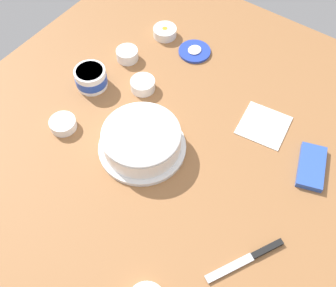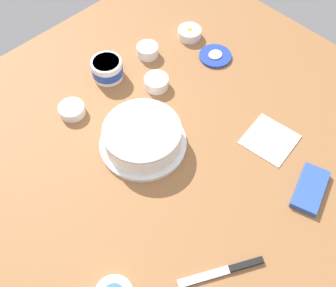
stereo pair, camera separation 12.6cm
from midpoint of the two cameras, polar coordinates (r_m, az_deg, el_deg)
The scene contains 11 objects.
ground_plane at distance 1.29m, azimuth -0.86°, elevation -1.20°, with size 1.54×1.54×0.00m, color #936038.
frosted_cake at distance 1.26m, azimuth -6.54°, elevation 0.28°, with size 0.28×0.28×0.10m.
frosting_tub at distance 1.47m, azimuth -13.14°, elevation 8.75°, with size 0.11×0.11×0.07m.
frosting_tub_lid at distance 1.57m, azimuth 1.37°, elevation 12.57°, with size 0.12×0.12×0.02m.
spreading_knife at distance 1.14m, azimuth 8.43°, elevation -15.55°, with size 0.22×0.13×0.01m.
sprinkle_bowl_rainbow at distance 1.44m, azimuth -6.06°, elevation 8.01°, with size 0.09×0.09×0.04m.
sprinkle_bowl_yellow at distance 1.55m, azimuth -8.07°, elevation 12.05°, with size 0.08×0.08×0.04m.
sprinkle_bowl_pink at distance 1.39m, azimuth -16.95°, elevation 2.45°, with size 0.09×0.09×0.03m.
sprinkle_bowl_orange at distance 1.63m, azimuth -2.72°, elevation 15.15°, with size 0.09×0.09×0.04m.
candy_box_lower at distance 1.30m, azimuth 16.75°, elevation -3.29°, with size 0.16×0.08×0.02m, color #2D51B2.
paper_napkin at distance 1.36m, azimuth 10.64°, elevation 2.36°, with size 0.15×0.15×0.01m, color white.
Camera 1 is at (-0.60, -0.37, 1.08)m, focal length 43.84 mm.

